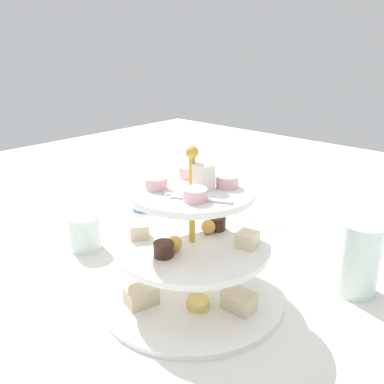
# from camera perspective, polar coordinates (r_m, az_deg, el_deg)

# --- Properties ---
(ground_plane) EXTENTS (2.40, 2.40, 0.00)m
(ground_plane) POSITION_cam_1_polar(r_m,az_deg,el_deg) (0.70, 0.00, -14.30)
(ground_plane) COLOR silver
(tiered_serving_stand) EXTENTS (0.30, 0.30, 0.26)m
(tiered_serving_stand) POSITION_cam_1_polar(r_m,az_deg,el_deg) (0.66, 0.04, -8.75)
(tiered_serving_stand) COLOR white
(tiered_serving_stand) RESTS_ON ground_plane
(water_glass_tall_right) EXTENTS (0.07, 0.07, 0.13)m
(water_glass_tall_right) POSITION_cam_1_polar(r_m,az_deg,el_deg) (0.73, 22.37, -8.65)
(water_glass_tall_right) COLOR silver
(water_glass_tall_right) RESTS_ON ground_plane
(water_glass_short_left) EXTENTS (0.06, 0.06, 0.07)m
(water_glass_short_left) POSITION_cam_1_polar(r_m,az_deg,el_deg) (0.86, -14.81, -5.50)
(water_glass_short_left) COLOR silver
(water_glass_short_left) RESTS_ON ground_plane
(teacup_with_saucer) EXTENTS (0.09, 0.09, 0.05)m
(teacup_with_saucer) POSITION_cam_1_polar(r_m,az_deg,el_deg) (0.93, -6.50, -3.51)
(teacup_with_saucer) COLOR white
(teacup_with_saucer) RESTS_ON ground_plane
(butter_knife_right) EXTENTS (0.17, 0.07, 0.00)m
(butter_knife_right) POSITION_cam_1_polar(r_m,az_deg,el_deg) (0.97, 8.03, -4.09)
(butter_knife_right) COLOR silver
(butter_knife_right) RESTS_ON ground_plane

